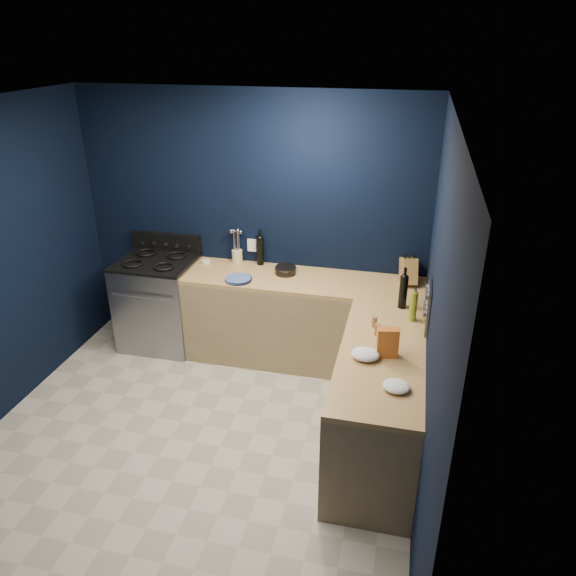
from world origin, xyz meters
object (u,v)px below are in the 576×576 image
(gas_range, at_px, (160,304))
(utensil_crock, at_px, (237,256))
(knife_block, at_px, (408,271))
(crouton_bag, at_px, (387,343))
(plate_stack, at_px, (238,279))

(gas_range, height_order, utensil_crock, utensil_crock)
(knife_block, bearing_deg, utensil_crock, 163.19)
(gas_range, xyz_separation_m, knife_block, (2.50, 0.16, 0.56))
(crouton_bag, bearing_deg, utensil_crock, 126.86)
(plate_stack, xyz_separation_m, utensil_crock, (-0.15, 0.44, 0.05))
(utensil_crock, bearing_deg, knife_block, -3.82)
(gas_range, xyz_separation_m, utensil_crock, (0.79, 0.27, 0.51))
(plate_stack, bearing_deg, knife_block, 11.60)
(utensil_crock, xyz_separation_m, knife_block, (1.72, -0.11, 0.05))
(knife_block, bearing_deg, gas_range, 170.57)
(utensil_crock, bearing_deg, plate_stack, -71.18)
(plate_stack, xyz_separation_m, crouton_bag, (1.46, -1.02, 0.10))
(gas_range, xyz_separation_m, crouton_bag, (2.40, -1.18, 0.55))
(knife_block, bearing_deg, plate_stack, 178.62)
(plate_stack, relative_size, crouton_bag, 1.06)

